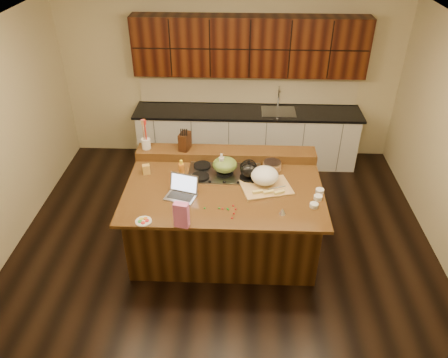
{
  "coord_description": "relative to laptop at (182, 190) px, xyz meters",
  "views": [
    {
      "loc": [
        0.18,
        -4.38,
        3.93
      ],
      "look_at": [
        0.0,
        0.05,
        1.0
      ],
      "focal_mm": 35.0,
      "sensor_mm": 36.0,
      "label": 1
    }
  ],
  "objects": [
    {
      "name": "gumdrop_2",
      "position": [
        0.62,
        -0.34,
        -0.06
      ],
      "size": [
        0.02,
        0.02,
        0.02
      ],
      "primitive_type": "ellipsoid",
      "color": "red",
      "rests_on": "island"
    },
    {
      "name": "gumdrop_3",
      "position": [
        0.55,
        -0.27,
        -0.06
      ],
      "size": [
        0.02,
        0.02,
        0.02
      ],
      "primitive_type": "ellipsoid",
      "color": "#198C26",
      "rests_on": "island"
    },
    {
      "name": "strainer_bowl",
      "position": [
        1.09,
        0.62,
        -0.02
      ],
      "size": [
        0.3,
        0.3,
        0.09
      ],
      "primitive_type": "cylinder",
      "rotation": [
        0.0,
        0.0,
        0.28
      ],
      "color": "#996B3F",
      "rests_on": "island"
    },
    {
      "name": "room",
      "position": [
        0.48,
        0.19,
        0.37
      ],
      "size": [
        5.52,
        5.02,
        2.72
      ],
      "color": "black",
      "rests_on": "ground"
    },
    {
      "name": "ramekin_c",
      "position": [
        1.63,
        0.12,
        -0.04
      ],
      "size": [
        0.12,
        0.12,
        0.04
      ],
      "primitive_type": "cylinder",
      "rotation": [
        0.0,
        0.0,
        -0.29
      ],
      "color": "white",
      "rests_on": "island"
    },
    {
      "name": "gumdrop_8",
      "position": [
        0.64,
        -0.26,
        -0.06
      ],
      "size": [
        0.02,
        0.02,
        0.02
      ],
      "primitive_type": "ellipsoid",
      "color": "red",
      "rests_on": "island"
    },
    {
      "name": "oil_bottle",
      "position": [
        -0.03,
        0.26,
        0.07
      ],
      "size": [
        0.09,
        0.09,
        0.27
      ],
      "primitive_type": "cylinder",
      "rotation": [
        0.0,
        0.0,
        -0.33
      ],
      "color": "orange",
      "rests_on": "island"
    },
    {
      "name": "ramekin_a",
      "position": [
        1.53,
        -0.17,
        -0.04
      ],
      "size": [
        0.11,
        0.11,
        0.04
      ],
      "primitive_type": "cylinder",
      "rotation": [
        0.0,
        0.0,
        0.14
      ],
      "color": "white",
      "rests_on": "island"
    },
    {
      "name": "ramekin_b",
      "position": [
        1.59,
        -0.01,
        -0.04
      ],
      "size": [
        0.11,
        0.11,
        0.04
      ],
      "primitive_type": "cylinder",
      "rotation": [
        0.0,
        0.0,
        0.16
      ],
      "color": "white",
      "rests_on": "island"
    },
    {
      "name": "laptop",
      "position": [
        0.0,
        0.0,
        0.0
      ],
      "size": [
        0.41,
        0.36,
        0.24
      ],
      "rotation": [
        0.0,
        0.0,
        -0.28
      ],
      "color": "#B7B7BC",
      "rests_on": "island"
    },
    {
      "name": "cooktop",
      "position": [
        0.48,
        0.49,
        -0.05
      ],
      "size": [
        0.92,
        0.52,
        0.05
      ],
      "color": "gray",
      "rests_on": "island"
    },
    {
      "name": "utensil_crock",
      "position": [
        -0.59,
        0.89,
        0.13
      ],
      "size": [
        0.13,
        0.13,
        0.14
      ],
      "primitive_type": "cylinder",
      "rotation": [
        0.0,
        0.0,
        -0.13
      ],
      "color": "white",
      "rests_on": "back_ledge"
    },
    {
      "name": "kitchen_timer",
      "position": [
        1.16,
        -0.31,
        -0.03
      ],
      "size": [
        0.1,
        0.1,
        0.07
      ],
      "primitive_type": "cone",
      "rotation": [
        0.0,
        0.0,
        -0.29
      ],
      "color": "silver",
      "rests_on": "island"
    },
    {
      "name": "pink_bag",
      "position": [
        0.06,
        -0.57,
        0.08
      ],
      "size": [
        0.17,
        0.11,
        0.29
      ],
      "primitive_type": "cube",
      "rotation": [
        0.0,
        0.0,
        -0.2
      ],
      "color": "pink",
      "rests_on": "island"
    },
    {
      "name": "back_ledge",
      "position": [
        0.48,
        0.89,
        -0.0
      ],
      "size": [
        2.4,
        0.3,
        0.12
      ],
      "primitive_type": "cube",
      "color": "black",
      "rests_on": "island"
    },
    {
      "name": "gumdrop_7",
      "position": [
        0.45,
        -0.25,
        -0.06
      ],
      "size": [
        0.02,
        0.02,
        0.02
      ],
      "primitive_type": "ellipsoid",
      "color": "#198C26",
      "rests_on": "island"
    },
    {
      "name": "kettle",
      "position": [
        0.78,
        0.36,
        0.07
      ],
      "size": [
        0.24,
        0.24,
        0.19
      ],
      "primitive_type": "ellipsoid",
      "rotation": [
        0.0,
        0.0,
        -0.15
      ],
      "color": "black",
      "rests_on": "cooktop"
    },
    {
      "name": "gumdrop_4",
      "position": [
        0.49,
        -0.26,
        -0.06
      ],
      "size": [
        0.02,
        0.02,
        0.02
      ],
      "primitive_type": "ellipsoid",
      "color": "red",
      "rests_on": "island"
    },
    {
      "name": "gumdrop_6",
      "position": [
        0.6,
        -0.43,
        -0.06
      ],
      "size": [
        0.02,
        0.02,
        0.02
      ],
      "primitive_type": "ellipsoid",
      "color": "red",
      "rests_on": "island"
    },
    {
      "name": "wooden_tray",
      "position": [
        0.98,
        0.24,
        0.04
      ],
      "size": [
        0.67,
        0.56,
        0.24
      ],
      "rotation": [
        0.0,
        0.0,
        0.26
      ],
      "color": "tan",
      "rests_on": "island"
    },
    {
      "name": "candy_plate",
      "position": [
        -0.36,
        -0.52,
        -0.06
      ],
      "size": [
        0.24,
        0.24,
        0.01
      ],
      "primitive_type": "cylinder",
      "rotation": [
        0.0,
        0.0,
        0.42
      ],
      "color": "white",
      "rests_on": "island"
    },
    {
      "name": "knife_block",
      "position": [
        -0.06,
        0.89,
        0.17
      ],
      "size": [
        0.16,
        0.22,
        0.23
      ],
      "primitive_type": "cube",
      "rotation": [
        0.0,
        0.0,
        -0.26
      ],
      "color": "black",
      "rests_on": "back_ledge"
    },
    {
      "name": "back_counter",
      "position": [
        0.78,
        2.42,
        -0.0
      ],
      "size": [
        3.7,
        0.66,
        2.4
      ],
      "color": "silver",
      "rests_on": "ground"
    },
    {
      "name": "vinegar_bottle",
      "position": [
        0.44,
        0.47,
        0.06
      ],
      "size": [
        0.07,
        0.07,
        0.25
      ],
      "primitive_type": "cylinder",
      "rotation": [
        0.0,
        0.0,
        -0.19
      ],
      "color": "silver",
      "rests_on": "island"
    },
    {
      "name": "gumdrop_5",
      "position": [
        0.54,
        -0.26,
        -0.06
      ],
      "size": [
        0.02,
        0.02,
        0.02
      ],
      "primitive_type": "ellipsoid",
      "color": "#198C26",
      "rests_on": "island"
    },
    {
      "name": "package_box",
      "position": [
        -0.51,
        0.45,
        -0.0
      ],
      "size": [
        0.11,
        0.09,
        0.13
      ],
      "primitive_type": "cube",
      "rotation": [
        0.0,
        0.0,
        0.28
      ],
      "color": "gold",
      "rests_on": "island"
    },
    {
      "name": "island",
      "position": [
        0.48,
        0.19,
        -0.52
      ],
      "size": [
        2.4,
        1.6,
        0.92
      ],
      "color": "black",
      "rests_on": "ground"
    },
    {
      "name": "gumdrop_0",
      "position": [
        0.61,
        -0.2,
        -0.06
      ],
      "size": [
        0.02,
        0.02,
        0.02
      ],
      "primitive_type": "ellipsoid",
      "color": "red",
      "rests_on": "island"
    },
    {
      "name": "green_bowl",
      "position": [
        0.48,
        0.49,
        0.07
      ],
      "size": [
        0.34,
        0.34,
        0.17
      ],
      "primitive_type": "ellipsoid",
      "rotation": [
        0.0,
        0.0,
        -0.09
      ],
      "color": "#526C2B",
      "rests_on": "cooktop"
    },
    {
      "name": "gumdrop_1",
      "position": [
        0.28,
        -0.26,
        -0.06
      ],
      "size": [
        0.02,
        0.02,
        0.02
      ],
      "primitive_type": "ellipsoid",
      "color": "#198C26",
      "rests_on": "island"
    }
  ]
}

